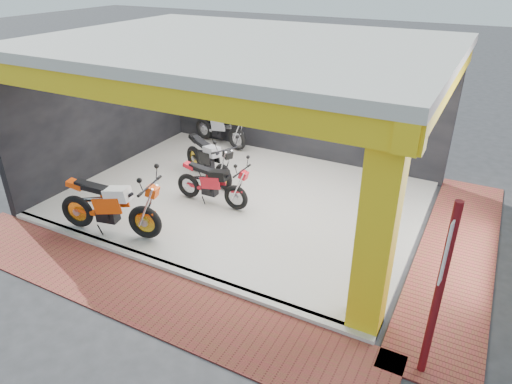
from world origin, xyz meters
TOP-DOWN VIEW (x-y plane):
  - ground at (0.00, 0.00)m, footprint 80.00×80.00m
  - showroom_floor at (0.00, 2.00)m, footprint 8.00×6.00m
  - showroom_ceiling at (0.00, 2.00)m, footprint 8.40×6.40m
  - back_wall at (0.00, 5.10)m, footprint 8.20×0.20m
  - left_wall at (-4.10, 2.00)m, footprint 0.20×6.20m
  - corner_column at (3.75, -0.75)m, footprint 0.50×0.50m
  - header_beam_front at (0.00, -1.00)m, footprint 8.40×0.30m
  - header_beam_right at (4.00, 2.00)m, footprint 0.30×6.40m
  - floor_kerb at (0.00, -1.02)m, footprint 8.00×0.20m
  - paver_front at (0.00, -1.80)m, footprint 9.00×1.40m
  - paver_right at (4.80, 2.00)m, footprint 1.40×7.00m
  - signpost at (4.70, -1.24)m, footprint 0.11×0.38m
  - moto_hero at (-0.81, -0.50)m, footprint 2.54×1.36m
  - moto_row_a at (-0.58, 2.10)m, footprint 2.34×1.70m
  - moto_row_b at (0.19, 1.37)m, footprint 1.98×0.74m
  - moto_row_d at (-1.59, 4.50)m, footprint 2.32×1.29m

SIDE VIEW (x-z plane):
  - ground at x=0.00m, z-range 0.00..0.00m
  - paver_front at x=0.00m, z-range 0.00..0.03m
  - paver_right at x=4.80m, z-range 0.00..0.03m
  - showroom_floor at x=0.00m, z-range 0.00..0.10m
  - floor_kerb at x=0.00m, z-range 0.00..0.10m
  - moto_row_b at x=0.19m, z-range 0.10..1.31m
  - moto_row_d at x=-1.59m, z-range 0.10..1.44m
  - moto_row_a at x=-0.58m, z-range 0.10..1.45m
  - moto_hero at x=-0.81m, z-range 0.10..1.57m
  - signpost at x=4.70m, z-range 0.13..2.83m
  - back_wall at x=0.00m, z-range 0.00..3.50m
  - left_wall at x=-4.10m, z-range 0.00..3.50m
  - corner_column at x=3.75m, z-range 0.00..3.50m
  - header_beam_front at x=0.00m, z-range 3.10..3.50m
  - header_beam_right at x=4.00m, z-range 3.10..3.50m
  - showroom_ceiling at x=0.00m, z-range 3.50..3.70m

